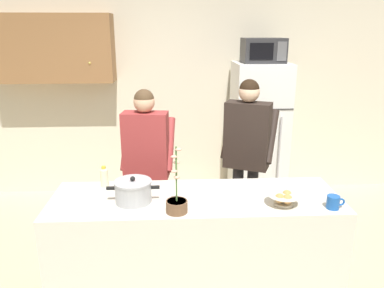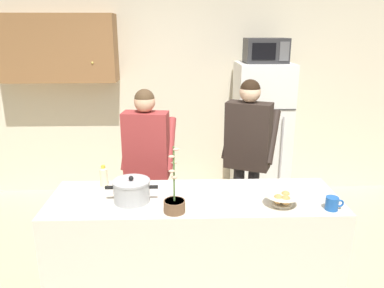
{
  "view_description": "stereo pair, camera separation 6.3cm",
  "coord_description": "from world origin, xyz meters",
  "views": [
    {
      "loc": [
        -0.16,
        -2.58,
        2.13
      ],
      "look_at": [
        0.0,
        0.55,
        1.17
      ],
      "focal_mm": 35.04,
      "sensor_mm": 36.0,
      "label": 1
    },
    {
      "loc": [
        -0.1,
        -2.59,
        2.13
      ],
      "look_at": [
        0.0,
        0.55,
        1.17
      ],
      "focal_mm": 35.04,
      "sensor_mm": 36.0,
      "label": 2
    }
  ],
  "objects": [
    {
      "name": "person_near_pot",
      "position": [
        -0.42,
        0.74,
        1.01
      ],
      "size": [
        0.53,
        0.46,
        1.63
      ],
      "color": "black",
      "rests_on": "ground"
    },
    {
      "name": "potted_orchid",
      "position": [
        -0.15,
        -0.24,
        0.99
      ],
      "size": [
        0.15,
        0.15,
        0.48
      ],
      "color": "brown",
      "rests_on": "kitchen_island"
    },
    {
      "name": "coffee_mug",
      "position": [
        0.96,
        -0.24,
        0.97
      ],
      "size": [
        0.13,
        0.09,
        0.1
      ],
      "color": "#1E59B2",
      "rests_on": "kitchen_island"
    },
    {
      "name": "bread_bowl",
      "position": [
        0.62,
        -0.17,
        0.97
      ],
      "size": [
        0.25,
        0.25,
        0.1
      ],
      "color": "beige",
      "rests_on": "kitchen_island"
    },
    {
      "name": "refrigerator",
      "position": [
        0.89,
        1.85,
        0.88
      ],
      "size": [
        0.64,
        0.68,
        1.76
      ],
      "color": "white",
      "rests_on": "ground"
    },
    {
      "name": "back_wall_unit",
      "position": [
        -0.28,
        2.26,
        1.41
      ],
      "size": [
        6.0,
        0.48,
        2.6
      ],
      "color": "beige",
      "rests_on": "ground"
    },
    {
      "name": "bottle_near_edge",
      "position": [
        -0.72,
        0.23,
        1.01
      ],
      "size": [
        0.06,
        0.06,
        0.17
      ],
      "color": "beige",
      "rests_on": "kitchen_island"
    },
    {
      "name": "person_by_sink",
      "position": [
        0.56,
        0.89,
        1.06
      ],
      "size": [
        0.62,
        0.57,
        1.69
      ],
      "color": "black",
      "rests_on": "ground"
    },
    {
      "name": "microwave",
      "position": [
        0.89,
        1.83,
        1.9
      ],
      "size": [
        0.48,
        0.37,
        0.28
      ],
      "color": "#2D2D30",
      "rests_on": "refrigerator"
    },
    {
      "name": "cooking_pot",
      "position": [
        -0.46,
        -0.05,
        1.0
      ],
      "size": [
        0.39,
        0.27,
        0.2
      ],
      "color": "#ADAFB5",
      "rests_on": "kitchen_island"
    },
    {
      "name": "kitchen_island",
      "position": [
        0.0,
        0.0,
        0.46
      ],
      "size": [
        2.18,
        0.68,
        0.92
      ],
      "primitive_type": "cube",
      "color": "silver",
      "rests_on": "ground"
    }
  ]
}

